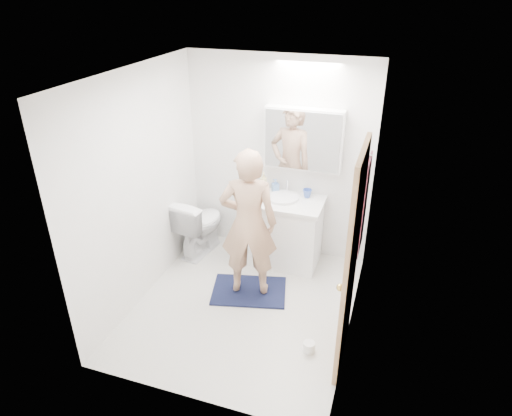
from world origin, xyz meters
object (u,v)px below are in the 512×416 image
at_px(toilet, 199,225).
at_px(person, 249,224).
at_px(medicine_cabinet, 303,139).
at_px(soap_bottle_a, 264,182).
at_px(soap_bottle_b, 275,186).
at_px(vanity_cabinet, 281,232).
at_px(toothbrush_cup, 307,193).
at_px(toilet_paper_roll, 309,347).

distance_m(toilet, person, 1.16).
relative_size(medicine_cabinet, toilet, 1.17).
distance_m(toilet, soap_bottle_a, 0.97).
bearing_deg(soap_bottle_a, medicine_cabinet, 7.72).
distance_m(soap_bottle_a, soap_bottle_b, 0.15).
bearing_deg(soap_bottle_a, vanity_cabinet, -28.67).
distance_m(vanity_cabinet, soap_bottle_b, 0.56).
relative_size(medicine_cabinet, toothbrush_cup, 8.25).
height_order(person, toilet_paper_roll, person).
relative_size(person, soap_bottle_b, 9.78).
height_order(toilet, person, person).
bearing_deg(toilet, medicine_cabinet, -155.65).
bearing_deg(soap_bottle_b, medicine_cabinet, 5.63).
bearing_deg(toilet_paper_roll, vanity_cabinet, 115.38).
bearing_deg(soap_bottle_b, toilet_paper_roll, -63.13).
bearing_deg(person, toilet_paper_roll, 127.42).
bearing_deg(person, soap_bottle_a, -95.89).
bearing_deg(toilet, vanity_cabinet, -164.52).
distance_m(vanity_cabinet, toothbrush_cup, 0.57).
height_order(toilet, soap_bottle_a, soap_bottle_a).
bearing_deg(medicine_cabinet, person, -109.21).
xyz_separation_m(soap_bottle_b, toothbrush_cup, (0.39, -0.02, -0.03)).
height_order(soap_bottle_b, toilet_paper_roll, soap_bottle_b).
xyz_separation_m(toilet, toothbrush_cup, (1.27, 0.28, 0.49)).
xyz_separation_m(toilet, toilet_paper_roll, (1.68, -1.28, -0.33)).
height_order(medicine_cabinet, person, medicine_cabinet).
distance_m(soap_bottle_a, toilet_paper_roll, 2.01).
distance_m(medicine_cabinet, toilet_paper_roll, 2.22).
relative_size(vanity_cabinet, toilet, 1.20).
relative_size(vanity_cabinet, soap_bottle_b, 5.41).
height_order(soap_bottle_a, toothbrush_cup, soap_bottle_a).
bearing_deg(soap_bottle_b, toilet, -161.53).
height_order(vanity_cabinet, toilet_paper_roll, vanity_cabinet).
distance_m(soap_bottle_b, toilet_paper_roll, 1.96).
bearing_deg(soap_bottle_b, person, -91.40).
bearing_deg(medicine_cabinet, soap_bottle_b, -174.37).
bearing_deg(toothbrush_cup, medicine_cabinet, 150.14).
xyz_separation_m(person, soap_bottle_a, (-0.12, 0.88, 0.08)).
distance_m(vanity_cabinet, toilet_paper_roll, 1.58).
xyz_separation_m(soap_bottle_a, soap_bottle_b, (0.14, 0.03, -0.04)).
xyz_separation_m(soap_bottle_a, toilet_paper_roll, (0.94, -1.54, -0.89)).
height_order(toilet, toothbrush_cup, toothbrush_cup).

